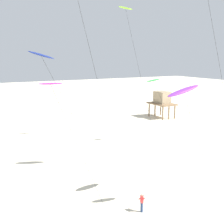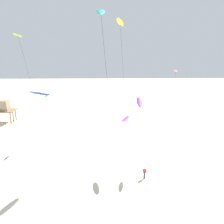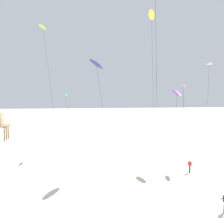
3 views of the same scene
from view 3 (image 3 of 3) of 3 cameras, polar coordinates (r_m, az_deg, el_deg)
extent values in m
plane|color=beige|center=(27.59, 10.71, -18.20)|extent=(260.00, 260.00, 0.00)
ellipsoid|color=purple|center=(40.95, 12.79, 3.76)|extent=(0.95, 3.36, 1.22)
cylinder|color=#262626|center=(43.12, 12.78, -3.02)|extent=(1.35, 3.36, 9.99)
ellipsoid|color=green|center=(47.21, -9.28, 3.30)|extent=(0.97, 2.32, 0.69)
cylinder|color=#262626|center=(49.60, -8.12, -2.23)|extent=(1.69, 4.21, 9.51)
ellipsoid|color=yellow|center=(45.39, 7.88, 18.64)|extent=(1.73, 3.27, 1.09)
cylinder|color=#262626|center=(46.79, 8.18, 4.75)|extent=(2.07, 5.16, 21.56)
cylinder|color=#262626|center=(33.87, 8.90, 4.24)|extent=(1.84, 4.59, 20.92)
ellipsoid|color=pink|center=(46.08, 18.85, 9.08)|extent=(0.95, 2.45, 0.43)
cylinder|color=#262626|center=(49.10, 18.42, 0.33)|extent=(2.28, 5.69, 14.33)
ellipsoid|color=#D8339E|center=(29.64, 14.09, 5.07)|extent=(1.18, 1.95, 0.22)
cylinder|color=#262626|center=(32.23, 13.99, -4.81)|extent=(1.62, 4.04, 10.91)
ellipsoid|color=navy|center=(29.73, -3.14, 9.49)|extent=(1.96, 2.77, 1.05)
cylinder|color=#262626|center=(32.91, -1.33, -2.55)|extent=(2.36, 5.91, 13.11)
ellipsoid|color=#8CD833|center=(45.39, -13.68, 16.18)|extent=(1.15, 2.09, 0.62)
cylinder|color=#262626|center=(46.62, -11.98, 3.60)|extent=(1.83, 4.57, 19.78)
cylinder|color=navy|center=(38.34, 15.22, -10.99)|extent=(0.22, 0.22, 0.88)
cube|color=red|center=(38.15, 15.24, -9.93)|extent=(0.38, 0.29, 0.58)
sphere|color=beige|center=(38.05, 15.25, -9.35)|extent=(0.20, 0.20, 0.20)
cylinder|color=red|center=(38.16, 15.58, -9.86)|extent=(0.23, 0.51, 0.39)
cylinder|color=red|center=(38.12, 14.91, -9.86)|extent=(0.23, 0.51, 0.39)
cylinder|color=black|center=(27.79, 21.35, -15.58)|extent=(0.51, 0.14, 0.39)
cylinder|color=#846647|center=(61.95, -20.68, -4.20)|extent=(0.28, 0.28, 2.86)
cylinder|color=#846647|center=(64.98, -19.98, -3.78)|extent=(0.28, 0.28, 2.86)
cylinder|color=#846647|center=(63.47, -20.32, -3.99)|extent=(0.28, 0.28, 2.86)
camera|label=1|loc=(39.41, 52.51, 6.40)|focal=48.87mm
camera|label=2|loc=(13.27, 41.84, 32.94)|focal=34.11mm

